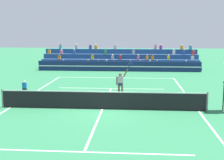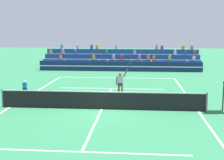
# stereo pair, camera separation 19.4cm
# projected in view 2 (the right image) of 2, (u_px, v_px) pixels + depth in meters

# --- Properties ---
(ground_plane) EXTENTS (120.00, 120.00, 0.00)m
(ground_plane) POSITION_uv_depth(u_px,v_px,m) (102.00, 109.00, 18.10)
(ground_plane) COLOR #2D7A4C
(court_lines) EXTENTS (11.10, 23.90, 0.01)m
(court_lines) POSITION_uv_depth(u_px,v_px,m) (102.00, 109.00, 18.10)
(court_lines) COLOR white
(court_lines) RESTS_ON ground
(tennis_net) EXTENTS (12.00, 0.10, 1.10)m
(tennis_net) POSITION_uv_depth(u_px,v_px,m) (102.00, 100.00, 18.01)
(tennis_net) COLOR slate
(tennis_net) RESTS_ON ground
(sponsor_banner_wall) EXTENTS (18.00, 0.26, 1.10)m
(sponsor_banner_wall) POSITION_uv_depth(u_px,v_px,m) (120.00, 66.00, 34.42)
(sponsor_banner_wall) COLOR navy
(sponsor_banner_wall) RESTS_ON ground
(bleacher_stand) EXTENTS (18.45, 3.80, 2.83)m
(bleacher_stand) POSITION_uv_depth(u_px,v_px,m) (121.00, 61.00, 37.49)
(bleacher_stand) COLOR navy
(bleacher_stand) RESTS_ON ground
(ball_kid_courtside) EXTENTS (0.30, 0.36, 0.84)m
(ball_kid_courtside) POSITION_uv_depth(u_px,v_px,m) (25.00, 87.00, 23.18)
(ball_kid_courtside) COLOR black
(ball_kid_courtside) RESTS_ON ground
(tennis_player) EXTENTS (1.12, 0.33, 2.44)m
(tennis_player) POSITION_uv_depth(u_px,v_px,m) (121.00, 84.00, 20.89)
(tennis_player) COLOR brown
(tennis_player) RESTS_ON ground
(tennis_ball) EXTENTS (0.07, 0.07, 0.07)m
(tennis_ball) POSITION_uv_depth(u_px,v_px,m) (161.00, 92.00, 22.92)
(tennis_ball) COLOR #C6DB33
(tennis_ball) RESTS_ON ground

